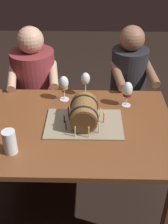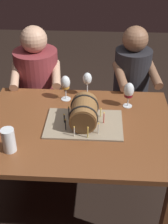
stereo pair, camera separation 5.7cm
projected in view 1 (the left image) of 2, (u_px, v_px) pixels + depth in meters
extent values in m
plane|color=black|center=(79.00, 200.00, 2.36)|extent=(8.00, 8.00, 0.00)
cube|color=brown|center=(78.00, 128.00, 1.96)|extent=(1.27, 0.93, 0.03)
cube|color=brown|center=(12.00, 133.00, 2.51)|extent=(0.07, 0.07, 0.70)
cube|color=brown|center=(149.00, 134.00, 2.49)|extent=(0.07, 0.07, 0.70)
cube|color=gray|center=(84.00, 124.00, 1.96)|extent=(0.50, 0.33, 0.01)
cylinder|color=brown|center=(84.00, 112.00, 1.91)|extent=(0.17, 0.24, 0.17)
cylinder|color=#4F371E|center=(84.00, 123.00, 1.81)|extent=(0.15, 0.00, 0.15)
cylinder|color=#4F371E|center=(84.00, 102.00, 2.00)|extent=(0.15, 0.00, 0.15)
torus|color=black|center=(84.00, 118.00, 1.85)|extent=(0.19, 0.01, 0.19)
torus|color=black|center=(84.00, 107.00, 1.96)|extent=(0.19, 0.01, 0.19)
cylinder|color=#D64C47|center=(104.00, 118.00, 1.94)|extent=(0.01, 0.01, 0.07)
sphere|color=#F9C64C|center=(104.00, 112.00, 1.91)|extent=(0.01, 0.01, 0.01)
cylinder|color=#EAD666|center=(100.00, 113.00, 2.00)|extent=(0.01, 0.01, 0.06)
sphere|color=#F9C64C|center=(100.00, 108.00, 1.99)|extent=(0.01, 0.01, 0.01)
cylinder|color=black|center=(89.00, 107.00, 2.06)|extent=(0.01, 0.01, 0.06)
sphere|color=#F9C64C|center=(89.00, 103.00, 2.04)|extent=(0.01, 0.01, 0.01)
cylinder|color=silver|center=(78.00, 107.00, 2.05)|extent=(0.01, 0.01, 0.06)
sphere|color=#F9C64C|center=(78.00, 103.00, 2.03)|extent=(0.01, 0.01, 0.01)
cylinder|color=black|center=(68.00, 112.00, 2.01)|extent=(0.01, 0.01, 0.07)
sphere|color=#F9C64C|center=(68.00, 107.00, 1.98)|extent=(0.01, 0.01, 0.01)
cylinder|color=black|center=(64.00, 119.00, 1.94)|extent=(0.01, 0.01, 0.06)
sphere|color=#F9C64C|center=(64.00, 115.00, 1.92)|extent=(0.01, 0.01, 0.01)
cylinder|color=black|center=(66.00, 125.00, 1.87)|extent=(0.01, 0.01, 0.07)
sphere|color=#F9C64C|center=(66.00, 120.00, 1.85)|extent=(0.01, 0.01, 0.01)
cylinder|color=silver|center=(75.00, 132.00, 1.82)|extent=(0.01, 0.01, 0.06)
sphere|color=#F9C64C|center=(75.00, 127.00, 1.80)|extent=(0.01, 0.01, 0.01)
cylinder|color=#EAD666|center=(89.00, 133.00, 1.81)|extent=(0.01, 0.01, 0.07)
sphere|color=#F9C64C|center=(89.00, 127.00, 1.79)|extent=(0.01, 0.01, 0.01)
cylinder|color=silver|center=(99.00, 129.00, 1.85)|extent=(0.01, 0.01, 0.07)
sphere|color=#F9C64C|center=(99.00, 123.00, 1.82)|extent=(0.01, 0.01, 0.01)
cylinder|color=white|center=(85.00, 95.00, 2.28)|extent=(0.06, 0.06, 0.00)
cylinder|color=white|center=(85.00, 89.00, 2.25)|extent=(0.01, 0.01, 0.09)
ellipsoid|color=white|center=(85.00, 79.00, 2.20)|extent=(0.07, 0.07, 0.09)
cylinder|color=white|center=(64.00, 99.00, 2.22)|extent=(0.07, 0.07, 0.00)
cylinder|color=white|center=(64.00, 94.00, 2.20)|extent=(0.01, 0.01, 0.09)
ellipsoid|color=white|center=(64.00, 83.00, 2.14)|extent=(0.07, 0.07, 0.10)
cylinder|color=#C6842D|center=(64.00, 86.00, 2.16)|extent=(0.06, 0.06, 0.04)
cylinder|color=white|center=(126.00, 105.00, 2.15)|extent=(0.07, 0.07, 0.00)
cylinder|color=white|center=(127.00, 100.00, 2.13)|extent=(0.01, 0.01, 0.07)
ellipsoid|color=white|center=(128.00, 89.00, 2.08)|extent=(0.07, 0.07, 0.11)
cylinder|color=maroon|center=(127.00, 93.00, 2.10)|extent=(0.06, 0.06, 0.05)
cylinder|color=white|center=(10.00, 142.00, 1.70)|extent=(0.08, 0.08, 0.15)
cylinder|color=#C6842D|center=(10.00, 144.00, 1.70)|extent=(0.07, 0.07, 0.12)
cylinder|color=white|center=(8.00, 134.00, 1.67)|extent=(0.07, 0.07, 0.01)
cube|color=#4C1B1E|center=(39.00, 123.00, 2.84)|extent=(0.34, 0.32, 0.45)
cylinder|color=maroon|center=(34.00, 79.00, 2.57)|extent=(0.42, 0.42, 0.50)
sphere|color=tan|center=(30.00, 40.00, 2.38)|extent=(0.22, 0.22, 0.22)
cylinder|color=tan|center=(53.00, 74.00, 2.42)|extent=(0.11, 0.31, 0.14)
cylinder|color=tan|center=(12.00, 77.00, 2.39)|extent=(0.11, 0.31, 0.14)
cube|color=black|center=(124.00, 124.00, 2.82)|extent=(0.34, 0.32, 0.45)
cylinder|color=#232328|center=(128.00, 78.00, 2.55)|extent=(0.35, 0.35, 0.52)
sphere|color=brown|center=(132.00, 38.00, 2.35)|extent=(0.20, 0.20, 0.20)
cylinder|color=brown|center=(150.00, 73.00, 2.40)|extent=(0.13, 0.32, 0.14)
cylinder|color=brown|center=(118.00, 75.00, 2.36)|extent=(0.13, 0.32, 0.14)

